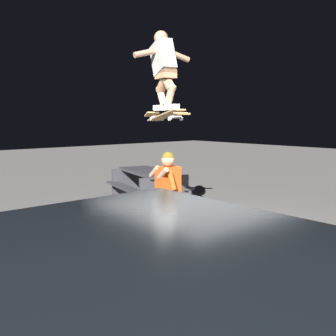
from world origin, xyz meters
The scene contains 8 objects.
ground_plane centered at (0.00, 0.00, 0.00)m, with size 40.00×40.00×0.00m, color slate.
ledge_box_main centered at (0.00, 0.03, 0.28)m, with size 1.96×0.77×0.55m, color #38383D.
person_sitting_on_ledge centered at (0.33, 0.43, 0.79)m, with size 0.60×0.78×1.39m.
skateboard centered at (0.31, 0.36, 1.91)m, with size 1.04×0.42×0.16m.
skater_airborne centered at (0.36, 0.35, 2.60)m, with size 0.64×0.88×1.12m.
kicker_ramp centered at (2.01, 0.50, 0.06)m, with size 1.17×1.20×0.36m.
picnic_table_back centered at (2.64, -1.15, 0.50)m, with size 1.96×1.69×0.75m.
trash_bin centered at (-2.01, 1.78, 0.44)m, with size 0.55×0.55×0.87m.
Camera 1 is at (-3.83, 3.95, 1.86)m, focal length 40.75 mm.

